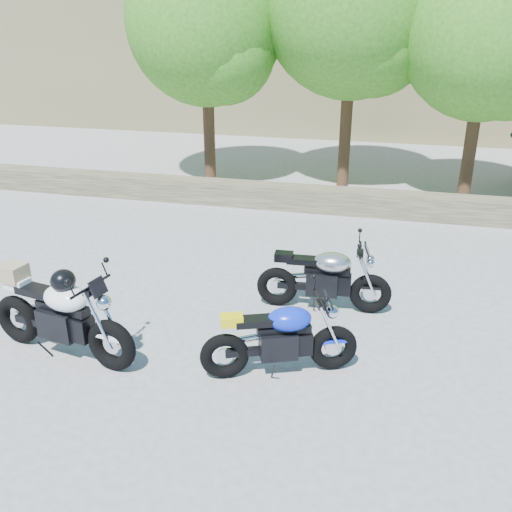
% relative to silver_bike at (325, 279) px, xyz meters
% --- Properties ---
extents(ground, '(90.00, 90.00, 0.00)m').
position_rel_silver_bike_xyz_m(ground, '(-1.18, -1.06, -0.47)').
color(ground, gray).
rests_on(ground, ground).
extents(stone_wall, '(22.00, 0.55, 0.50)m').
position_rel_silver_bike_xyz_m(stone_wall, '(-1.18, 4.44, -0.22)').
color(stone_wall, '#473F2F').
rests_on(stone_wall, ground).
extents(tree_decid_left, '(3.67, 3.67, 5.62)m').
position_rel_silver_bike_xyz_m(tree_decid_left, '(-3.58, 6.08, 3.16)').
color(tree_decid_left, '#382314').
rests_on(tree_decid_left, ground).
extents(tree_decid_mid, '(4.08, 4.08, 6.24)m').
position_rel_silver_bike_xyz_m(tree_decid_mid, '(-0.28, 6.48, 3.57)').
color(tree_decid_mid, '#382314').
rests_on(tree_decid_mid, ground).
extents(tree_decid_right, '(3.54, 3.54, 5.41)m').
position_rel_silver_bike_xyz_m(tree_decid_right, '(2.52, 5.88, 3.03)').
color(tree_decid_right, '#382314').
rests_on(tree_decid_right, ground).
extents(silver_bike, '(1.92, 0.61, 0.96)m').
position_rel_silver_bike_xyz_m(silver_bike, '(0.00, 0.00, 0.00)').
color(silver_bike, black).
rests_on(silver_bike, ground).
extents(white_bike, '(2.12, 0.73, 1.18)m').
position_rel_silver_bike_xyz_m(white_bike, '(-2.97, -1.96, 0.11)').
color(white_bike, black).
rests_on(white_bike, ground).
extents(blue_bike, '(1.79, 0.86, 0.94)m').
position_rel_silver_bike_xyz_m(blue_bike, '(-0.29, -1.71, -0.01)').
color(blue_bike, black).
rests_on(blue_bike, ground).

